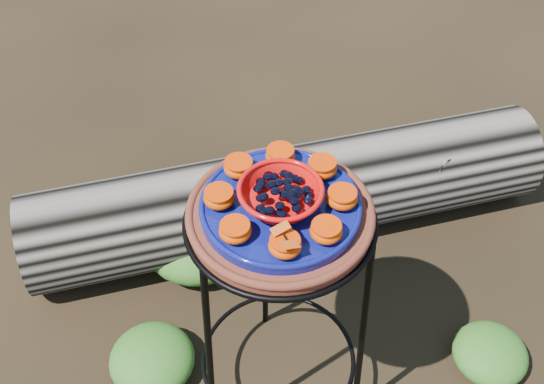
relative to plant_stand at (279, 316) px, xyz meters
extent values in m
cylinder|color=#42240F|center=(0.00, 0.00, 0.37)|extent=(0.38, 0.38, 0.03)
cylinder|color=#04014E|center=(0.00, 0.00, 0.39)|extent=(0.33, 0.33, 0.02)
ellipsoid|color=#BD3E00|center=(-0.01, -0.12, 0.42)|extent=(0.06, 0.06, 0.03)
ellipsoid|color=#BD3E00|center=(0.07, -0.10, 0.42)|extent=(0.06, 0.06, 0.03)
ellipsoid|color=#BD3E00|center=(0.12, -0.02, 0.42)|extent=(0.06, 0.06, 0.03)
ellipsoid|color=#BD3E00|center=(0.10, 0.07, 0.42)|extent=(0.06, 0.06, 0.03)
ellipsoid|color=#BD3E00|center=(0.02, 0.12, 0.42)|extent=(0.06, 0.06, 0.03)
ellipsoid|color=#BD3E00|center=(-0.07, 0.10, 0.42)|extent=(0.06, 0.06, 0.03)
ellipsoid|color=#BD3E00|center=(-0.12, 0.02, 0.42)|extent=(0.06, 0.06, 0.03)
ellipsoid|color=#BD3E00|center=(-0.10, -0.07, 0.42)|extent=(0.06, 0.06, 0.03)
ellipsoid|color=#2A4F1E|center=(-0.34, 0.11, -0.29)|extent=(0.24, 0.24, 0.12)
ellipsoid|color=#2A4F1E|center=(0.60, -0.03, -0.30)|extent=(0.21, 0.21, 0.11)
ellipsoid|color=#2A4F1E|center=(-0.17, 0.50, -0.27)|extent=(0.33, 0.33, 0.17)
camera|label=1|loc=(-0.17, -0.91, 1.41)|focal=45.00mm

